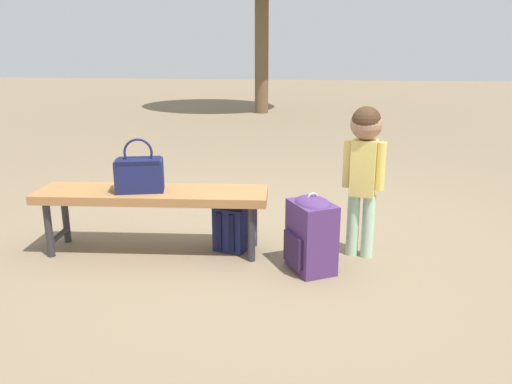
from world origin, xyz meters
The scene contains 6 objects.
ground_plane centered at (0.00, 0.00, 0.00)m, with size 40.00×40.00×0.00m, color #7F6B51.
park_bench centered at (-0.78, -0.08, 0.39)m, with size 1.63×0.53×0.45m.
handbag centered at (-0.85, -0.10, 0.58)m, with size 0.36×0.26×0.37m.
child_standing centered at (0.66, 0.03, 0.70)m, with size 0.28×0.21×1.04m.
backpack_large centered at (0.33, -0.25, 0.26)m, with size 0.36×0.39×0.53m.
backpack_small centered at (-0.24, 0.02, 0.18)m, with size 0.26×0.23×0.37m.
Camera 1 is at (0.39, -3.35, 1.41)m, focal length 35.71 mm.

